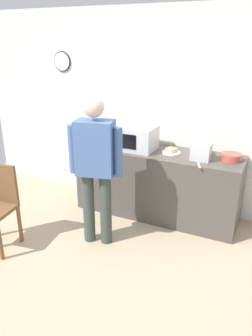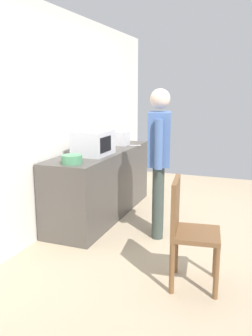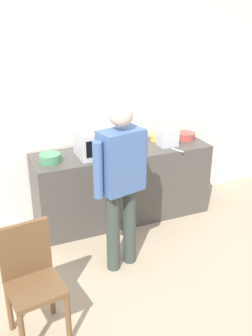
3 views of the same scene
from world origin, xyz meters
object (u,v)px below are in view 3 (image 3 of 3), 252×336
person_standing (121,176)px  wooden_chair (31,277)px  sandwich_plate (135,146)px  cereal_bowl (50,158)px  mixing_bowl (186,136)px  microwave (99,142)px  spoon_utensil (176,135)px  salad_bowl (158,137)px  toaster (168,138)px  fork_utensil (178,150)px

person_standing → wooden_chair: person_standing is taller
sandwich_plate → cereal_bowl: 1.03m
cereal_bowl → mixing_bowl: 1.74m
microwave → spoon_utensil: 1.20m
wooden_chair → microwave: bearing=52.9°
salad_bowl → cereal_bowl: (-1.39, -0.19, 0.01)m
toaster → person_standing: (-0.93, -0.82, 0.00)m
sandwich_plate → salad_bowl: 0.39m
microwave → mixing_bowl: (1.18, 0.10, -0.11)m
mixing_bowl → wooden_chair: 2.70m
sandwich_plate → spoon_utensil: bearing=19.0°
microwave → sandwich_plate: (0.46, 0.04, -0.13)m
cereal_bowl → spoon_utensil: size_ratio=1.36×
salad_bowl → mixing_bowl: bearing=-13.4°
person_standing → wooden_chair: bearing=-151.4°
toaster → person_standing: size_ratio=0.13×
cereal_bowl → mixing_bowl: bearing=3.5°
microwave → person_standing: 0.86m
cereal_bowl → wooden_chair: bearing=-109.5°
salad_bowl → mixing_bowl: (0.35, -0.08, 0.00)m
fork_utensil → salad_bowl: bearing=96.8°
cereal_bowl → mixing_bowl: size_ratio=1.01×
salad_bowl → fork_utensil: salad_bowl is taller
microwave → spoon_utensil: (1.15, 0.28, -0.15)m
wooden_chair → sandwich_plate: bearing=43.3°
toaster → wooden_chair: (-1.90, -1.35, -0.46)m
mixing_bowl → person_standing: person_standing is taller
spoon_utensil → wooden_chair: bearing=-142.9°
sandwich_plate → toaster: bearing=-11.4°
cereal_bowl → toaster: bearing=-0.9°
fork_utensil → spoon_utensil: 0.58m
toaster → fork_utensil: size_ratio=1.29×
fork_utensil → person_standing: person_standing is taller
cereal_bowl → mixing_bowl: (1.74, 0.11, -0.01)m
mixing_bowl → fork_utensil: (-0.30, -0.33, -0.04)m
microwave → toaster: size_ratio=2.27×
fork_utensil → mixing_bowl: bearing=47.5°
mixing_bowl → toaster: toaster is taller
cereal_bowl → fork_utensil: (1.44, -0.22, -0.04)m
mixing_bowl → wooden_chair: bearing=-146.4°
microwave → mixing_bowl: microwave is taller
wooden_chair → mixing_bowl: bearing=33.6°
toaster → wooden_chair: bearing=-144.6°
microwave → toaster: 0.85m
toaster → fork_utensil: (0.03, -0.20, -0.10)m
toaster → mixing_bowl: bearing=21.4°
sandwich_plate → fork_utensil: sandwich_plate is taller
microwave → wooden_chair: 1.81m
sandwich_plate → fork_utensil: (0.42, -0.27, -0.02)m
sandwich_plate → wooden_chair: size_ratio=0.25×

